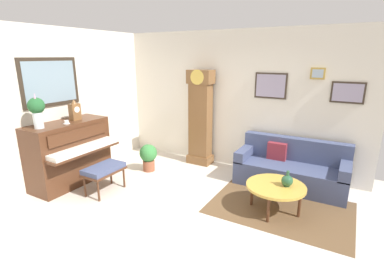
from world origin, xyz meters
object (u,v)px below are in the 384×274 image
at_px(piano, 70,153).
at_px(grandfather_clock, 200,120).
at_px(piano_bench, 104,170).
at_px(coffee_table, 276,187).
at_px(couch, 291,169).
at_px(teacup, 66,122).
at_px(potted_plant, 148,156).
at_px(mantel_clock, 75,111).
at_px(flower_vase, 37,109).
at_px(green_jug, 287,181).

height_order(piano, grandfather_clock, grandfather_clock).
xyz_separation_m(piano_bench, coffee_table, (2.73, 0.81, -0.01)).
xyz_separation_m(piano, couch, (3.56, 1.90, -0.28)).
distance_m(grandfather_clock, teacup, 2.63).
bearing_deg(potted_plant, piano, -127.01).
distance_m(couch, coffee_table, 1.07).
bearing_deg(teacup, grandfather_clock, 55.74).
distance_m(coffee_table, mantel_clock, 3.72).
bearing_deg(potted_plant, piano_bench, -93.11).
distance_m(piano, piano_bench, 0.84).
relative_size(couch, coffee_table, 2.16).
distance_m(piano, coffee_table, 3.64).
distance_m(coffee_table, flower_vase, 3.94).
bearing_deg(piano, couch, 28.04).
height_order(grandfather_clock, coffee_table, grandfather_clock).
xyz_separation_m(grandfather_clock, teacup, (-1.48, -2.17, 0.22)).
bearing_deg(couch, flower_vase, -145.95).
relative_size(piano_bench, teacup, 6.03).
bearing_deg(piano, piano_bench, 1.38).
bearing_deg(grandfather_clock, coffee_table, -32.69).
bearing_deg(piano_bench, piano, -178.62).
height_order(piano_bench, mantel_clock, mantel_clock).
bearing_deg(grandfather_clock, mantel_clock, -130.08).
xyz_separation_m(piano_bench, mantel_clock, (-0.81, 0.18, 0.93)).
xyz_separation_m(piano, mantel_clock, (0.00, 0.20, 0.74)).
relative_size(mantel_clock, potted_plant, 0.68).
relative_size(piano, grandfather_clock, 0.71).
bearing_deg(piano, teacup, -36.72).
height_order(piano, green_jug, piano).
relative_size(coffee_table, flower_vase, 1.52).
xyz_separation_m(couch, flower_vase, (-3.56, -2.41, 1.16)).
relative_size(piano_bench, couch, 0.37).
bearing_deg(coffee_table, green_jug, 18.46).
height_order(piano_bench, coffee_table, piano_bench).
height_order(piano, piano_bench, piano).
xyz_separation_m(grandfather_clock, coffee_table, (1.96, -1.26, -0.57)).
bearing_deg(flower_vase, mantel_clock, 89.96).
distance_m(couch, teacup, 4.07).
distance_m(piano_bench, couch, 3.33).
bearing_deg(green_jug, teacup, -164.98).
bearing_deg(coffee_table, mantel_clock, -169.94).
bearing_deg(grandfather_clock, piano, -127.28).
distance_m(grandfather_clock, coffee_table, 2.39).
bearing_deg(green_jug, piano_bench, -163.38).
xyz_separation_m(piano_bench, couch, (2.75, 1.88, -0.09)).
bearing_deg(mantel_clock, piano, -90.43).
height_order(teacup, potted_plant, teacup).
bearing_deg(mantel_clock, green_jug, 10.41).
xyz_separation_m(piano, piano_bench, (0.81, 0.02, -0.18)).
xyz_separation_m(coffee_table, teacup, (-3.43, -0.91, 0.79)).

